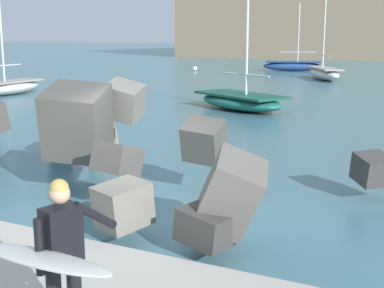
{
  "coord_description": "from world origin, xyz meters",
  "views": [
    {
      "loc": [
        5.27,
        -8.08,
        3.36
      ],
      "look_at": [
        0.96,
        0.5,
        1.4
      ],
      "focal_mm": 49.81,
      "sensor_mm": 36.0,
      "label": 1
    }
  ],
  "objects_px": {
    "surfer_with_board": "(55,255)",
    "boat_mid_centre": "(9,86)",
    "mooring_buoy_inner": "(195,69)",
    "boat_far_left": "(241,101)",
    "boat_near_left": "(324,73)",
    "boat_mid_right": "(293,66)"
  },
  "relations": [
    {
      "from": "boat_near_left",
      "to": "boat_mid_right",
      "type": "distance_m",
      "value": 10.23
    },
    {
      "from": "surfer_with_board",
      "to": "boat_mid_centre",
      "type": "bearing_deg",
      "value": 136.28
    },
    {
      "from": "boat_mid_centre",
      "to": "mooring_buoy_inner",
      "type": "xyz_separation_m",
      "value": [
        0.31,
        23.61,
        -0.27
      ]
    },
    {
      "from": "surfer_with_board",
      "to": "boat_near_left",
      "type": "height_order",
      "value": "boat_near_left"
    },
    {
      "from": "surfer_with_board",
      "to": "boat_mid_right",
      "type": "xyz_separation_m",
      "value": [
        -11.1,
        46.64,
        -0.76
      ]
    },
    {
      "from": "boat_far_left",
      "to": "mooring_buoy_inner",
      "type": "distance_m",
      "value": 27.53
    },
    {
      "from": "boat_mid_right",
      "to": "mooring_buoy_inner",
      "type": "distance_m",
      "value": 9.41
    },
    {
      "from": "boat_near_left",
      "to": "boat_far_left",
      "type": "xyz_separation_m",
      "value": [
        0.5,
        -18.71,
        -0.11
      ]
    },
    {
      "from": "boat_near_left",
      "to": "boat_far_left",
      "type": "distance_m",
      "value": 18.72
    },
    {
      "from": "boat_near_left",
      "to": "boat_mid_right",
      "type": "relative_size",
      "value": 1.08
    },
    {
      "from": "surfer_with_board",
      "to": "boat_mid_centre",
      "type": "distance_m",
      "value": 27.61
    },
    {
      "from": "boat_mid_centre",
      "to": "mooring_buoy_inner",
      "type": "height_order",
      "value": "boat_mid_centre"
    },
    {
      "from": "surfer_with_board",
      "to": "boat_near_left",
      "type": "bearing_deg",
      "value": 99.15
    },
    {
      "from": "boat_mid_right",
      "to": "mooring_buoy_inner",
      "type": "height_order",
      "value": "boat_mid_right"
    },
    {
      "from": "surfer_with_board",
      "to": "boat_mid_right",
      "type": "relative_size",
      "value": 0.33
    },
    {
      "from": "surfer_with_board",
      "to": "boat_mid_centre",
      "type": "height_order",
      "value": "boat_mid_centre"
    },
    {
      "from": "boat_mid_centre",
      "to": "boat_far_left",
      "type": "relative_size",
      "value": 1.51
    },
    {
      "from": "boat_mid_right",
      "to": "mooring_buoy_inner",
      "type": "bearing_deg",
      "value": -155.15
    },
    {
      "from": "boat_near_left",
      "to": "boat_mid_centre",
      "type": "xyz_separation_m",
      "value": [
        -13.87,
        -18.65,
        -0.04
      ]
    },
    {
      "from": "boat_near_left",
      "to": "boat_mid_right",
      "type": "bearing_deg",
      "value": 119.41
    },
    {
      "from": "surfer_with_board",
      "to": "boat_mid_right",
      "type": "bearing_deg",
      "value": 103.39
    },
    {
      "from": "surfer_with_board",
      "to": "boat_far_left",
      "type": "relative_size",
      "value": 0.39
    }
  ]
}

